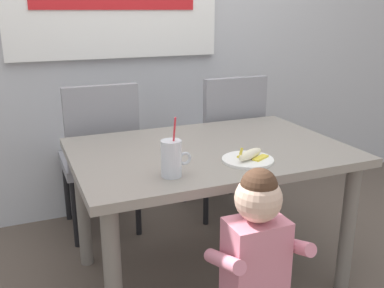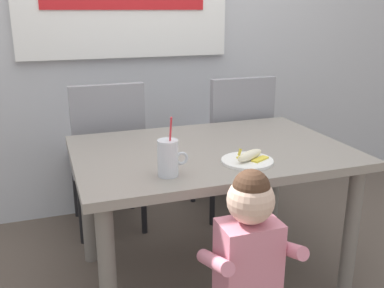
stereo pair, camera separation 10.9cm
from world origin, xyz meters
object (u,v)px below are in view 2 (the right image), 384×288
(dining_chair_right, at_px, (234,139))
(snack_plate, at_px, (247,161))
(peeled_banana, at_px, (250,156))
(dining_table, at_px, (211,167))
(toddler_standing, at_px, (249,251))
(milk_cup, at_px, (168,160))
(dining_chair_left, at_px, (107,150))

(dining_chair_right, bearing_deg, snack_plate, 68.77)
(peeled_banana, bearing_deg, dining_table, 109.00)
(peeled_banana, bearing_deg, toddler_standing, -115.96)
(dining_chair_right, bearing_deg, dining_table, 56.85)
(milk_cup, height_order, snack_plate, milk_cup)
(snack_plate, bearing_deg, dining_chair_left, 117.77)
(toddler_standing, bearing_deg, dining_chair_left, 103.35)
(dining_chair_left, bearing_deg, dining_chair_right, 177.43)
(dining_chair_left, relative_size, dining_chair_right, 1.00)
(milk_cup, relative_size, peeled_banana, 1.43)
(dining_chair_right, distance_m, peeled_banana, 0.97)
(toddler_standing, distance_m, snack_plate, 0.47)
(dining_chair_right, xyz_separation_m, toddler_standing, (-0.52, -1.27, -0.02))
(toddler_standing, bearing_deg, milk_cup, 119.91)
(dining_chair_left, xyz_separation_m, toddler_standing, (0.31, -1.30, -0.02))
(dining_table, xyz_separation_m, milk_cup, (-0.30, -0.28, 0.17))
(dining_chair_left, distance_m, peeled_banana, 1.07)
(toddler_standing, relative_size, milk_cup, 3.34)
(toddler_standing, bearing_deg, peeled_banana, 64.04)
(dining_chair_right, distance_m, toddler_standing, 1.37)
(toddler_standing, distance_m, peeled_banana, 0.48)
(milk_cup, xyz_separation_m, snack_plate, (0.37, 0.04, -0.06))
(dining_chair_right, distance_m, milk_cup, 1.19)
(snack_plate, bearing_deg, peeled_banana, -25.63)
(dining_chair_left, relative_size, toddler_standing, 1.15)
(dining_chair_right, height_order, peeled_banana, dining_chair_right)
(dining_table, xyz_separation_m, dining_chair_right, (0.42, 0.64, -0.08))
(dining_table, height_order, snack_plate, snack_plate)
(toddler_standing, height_order, peeled_banana, toddler_standing)
(milk_cup, bearing_deg, snack_plate, 6.08)
(peeled_banana, bearing_deg, milk_cup, -174.78)
(dining_chair_left, bearing_deg, peeled_banana, 118.13)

